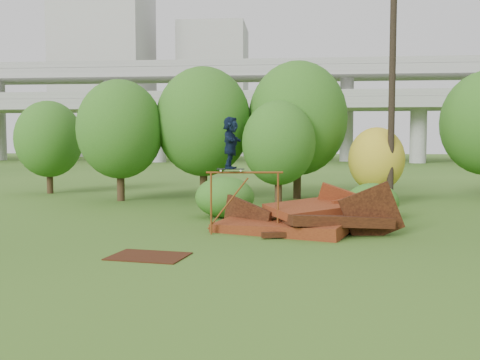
# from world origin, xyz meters

# --- Properties ---
(ground) EXTENTS (240.00, 240.00, 0.00)m
(ground) POSITION_xyz_m (0.00, 0.00, 0.00)
(ground) COLOR #2D5116
(ground) RESTS_ON ground
(scrap_pile) EXTENTS (5.92, 3.72, 2.01)m
(scrap_pile) POSITION_xyz_m (1.18, 1.99, 0.35)
(scrap_pile) COLOR #45190C
(scrap_pile) RESTS_ON ground
(grind_rail) EXTENTS (2.31, 0.33, 1.91)m
(grind_rail) POSITION_xyz_m (-0.60, 1.34, 1.32)
(grind_rail) COLOR brown
(grind_rail) RESTS_ON ground
(skateboard) EXTENTS (0.84, 0.31, 0.09)m
(skateboard) POSITION_xyz_m (-1.01, 1.29, 1.97)
(skateboard) COLOR black
(skateboard) RESTS_ON grind_rail
(skater) EXTENTS (0.51, 1.46, 1.55)m
(skater) POSITION_xyz_m (-1.01, 1.29, 2.77)
(skater) COLOR black
(skater) RESTS_ON skateboard
(flat_plate) EXTENTS (2.00, 1.57, 0.03)m
(flat_plate) POSITION_xyz_m (-2.65, -2.07, 0.01)
(flat_plate) COLOR #35180B
(flat_plate) RESTS_ON ground
(tree_0) EXTENTS (4.07, 4.07, 5.75)m
(tree_0) POSITION_xyz_m (-7.28, 10.10, 3.40)
(tree_0) COLOR black
(tree_0) RESTS_ON ground
(tree_1) EXTENTS (4.64, 4.64, 6.46)m
(tree_1) POSITION_xyz_m (-3.48, 11.28, 3.78)
(tree_1) COLOR black
(tree_1) RESTS_ON ground
(tree_2) EXTENTS (3.31, 3.31, 4.66)m
(tree_2) POSITION_xyz_m (0.23, 9.45, 2.75)
(tree_2) COLOR black
(tree_2) RESTS_ON ground
(tree_3) EXTENTS (4.88, 4.88, 6.76)m
(tree_3) POSITION_xyz_m (1.10, 11.96, 3.95)
(tree_3) COLOR black
(tree_3) RESTS_ON ground
(tree_4) EXTENTS (2.51, 2.51, 3.46)m
(tree_4) POSITION_xyz_m (4.62, 9.91, 2.01)
(tree_4) COLOR black
(tree_4) RESTS_ON ground
(tree_6) EXTENTS (3.61, 3.61, 5.04)m
(tree_6) POSITION_xyz_m (-12.30, 13.35, 2.96)
(tree_6) COLOR black
(tree_6) RESTS_ON ground
(shrub_left) EXTENTS (2.19, 2.03, 1.52)m
(shrub_left) POSITION_xyz_m (-1.64, 4.89, 0.76)
(shrub_left) COLOR #234B14
(shrub_left) RESTS_ON ground
(shrub_right) EXTENTS (1.87, 1.71, 1.32)m
(shrub_right) POSITION_xyz_m (3.70, 4.79, 0.66)
(shrub_right) COLOR #234B14
(shrub_right) RESTS_ON ground
(utility_pole) EXTENTS (1.40, 0.28, 9.67)m
(utility_pole) POSITION_xyz_m (5.07, 8.93, 4.91)
(utility_pole) COLOR black
(utility_pole) RESTS_ON ground
(freeway_overpass) EXTENTS (160.00, 15.00, 13.70)m
(freeway_overpass) POSITION_xyz_m (0.00, 62.92, 10.32)
(freeway_overpass) COLOR gray
(freeway_overpass) RESTS_ON ground
(building_left) EXTENTS (18.00, 16.00, 35.00)m
(building_left) POSITION_xyz_m (-38.00, 95.00, 17.50)
(building_left) COLOR #9E9E99
(building_left) RESTS_ON ground
(building_right) EXTENTS (14.00, 14.00, 28.00)m
(building_right) POSITION_xyz_m (-16.00, 102.00, 14.00)
(building_right) COLOR #9E9E99
(building_right) RESTS_ON ground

